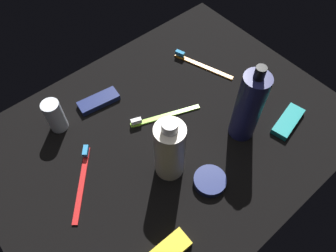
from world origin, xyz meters
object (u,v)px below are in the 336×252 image
object	(u,v)px
lotion_bottle	(249,107)
cream_tin_right	(210,181)
toothbrush_red	(82,178)
toothbrush_orange	(200,64)
toothbrush_lime	(161,116)
deodorant_stick	(55,116)
snack_bar_teal	(288,121)
bodywash_bottle	(170,150)
snack_bar_navy	(99,101)

from	to	relation	value
lotion_bottle	cream_tin_right	bearing A→B (deg)	-162.51
toothbrush_red	toothbrush_orange	xyz separation A→B (cm)	(43.61, 8.69, 0.00)
toothbrush_orange	toothbrush_lime	bearing A→B (deg)	-160.64
toothbrush_red	toothbrush_orange	distance (cm)	44.46
deodorant_stick	snack_bar_teal	world-z (taller)	deodorant_stick
lotion_bottle	bodywash_bottle	size ratio (longest dim) A/B	1.22
lotion_bottle	cream_tin_right	distance (cm)	18.17
deodorant_stick	cream_tin_right	size ratio (longest dim) A/B	1.22
toothbrush_lime	cream_tin_right	bearing A→B (deg)	-98.80
lotion_bottle	snack_bar_navy	bearing A→B (deg)	125.80
bodywash_bottle	snack_bar_navy	distance (cm)	26.97
toothbrush_red	snack_bar_teal	world-z (taller)	toothbrush_red
lotion_bottle	toothbrush_red	xyz separation A→B (cm)	(-35.95, 13.73, -8.98)
lotion_bottle	toothbrush_orange	world-z (taller)	lotion_bottle
bodywash_bottle	snack_bar_navy	world-z (taller)	bodywash_bottle
bodywash_bottle	snack_bar_navy	xyz separation A→B (cm)	(-1.71, 25.91, -7.29)
toothbrush_red	toothbrush_orange	size ratio (longest dim) A/B	0.83
lotion_bottle	toothbrush_lime	bearing A→B (deg)	127.92
toothbrush_lime	snack_bar_navy	world-z (taller)	toothbrush_lime
deodorant_stick	toothbrush_orange	distance (cm)	41.08
bodywash_bottle	toothbrush_orange	world-z (taller)	bodywash_bottle
snack_bar_navy	cream_tin_right	xyz separation A→B (cm)	(6.05, -34.26, 0.11)
snack_bar_teal	bodywash_bottle	bearing A→B (deg)	150.77
snack_bar_teal	lotion_bottle	bearing A→B (deg)	139.05
cream_tin_right	deodorant_stick	bearing A→B (deg)	116.97
bodywash_bottle	toothbrush_lime	size ratio (longest dim) A/B	1.02
bodywash_bottle	deodorant_stick	size ratio (longest dim) A/B	2.03
deodorant_stick	toothbrush_lime	world-z (taller)	deodorant_stick
snack_bar_teal	snack_bar_navy	size ratio (longest dim) A/B	1.00
lotion_bottle	cream_tin_right	world-z (taller)	lotion_bottle
toothbrush_lime	snack_bar_navy	bearing A→B (deg)	123.32
toothbrush_red	cream_tin_right	size ratio (longest dim) A/B	2.03
toothbrush_orange	snack_bar_teal	distance (cm)	28.41
bodywash_bottle	toothbrush_lime	world-z (taller)	bodywash_bottle
lotion_bottle	toothbrush_lime	distance (cm)	21.59
toothbrush_lime	toothbrush_orange	distance (cm)	20.91
bodywash_bottle	deodorant_stick	world-z (taller)	bodywash_bottle
lotion_bottle	deodorant_stick	bearing A→B (deg)	137.92
toothbrush_lime	toothbrush_orange	bearing A→B (deg)	19.36
bodywash_bottle	toothbrush_red	distance (cm)	20.68
bodywash_bottle	cream_tin_right	xyz separation A→B (cm)	(4.34, -8.36, -7.17)
toothbrush_red	bodywash_bottle	bearing A→B (deg)	-31.79
deodorant_stick	snack_bar_navy	distance (cm)	11.94
bodywash_bottle	toothbrush_orange	distance (cm)	33.92
toothbrush_orange	snack_bar_teal	xyz separation A→B (cm)	(2.85, -28.27, 0.14)
lotion_bottle	deodorant_stick	world-z (taller)	lotion_bottle
snack_bar_teal	deodorant_stick	bearing A→B (deg)	128.86
bodywash_bottle	snack_bar_teal	bearing A→B (deg)	-17.40
lotion_bottle	snack_bar_navy	distance (cm)	37.40
bodywash_bottle	snack_bar_navy	size ratio (longest dim) A/B	1.70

